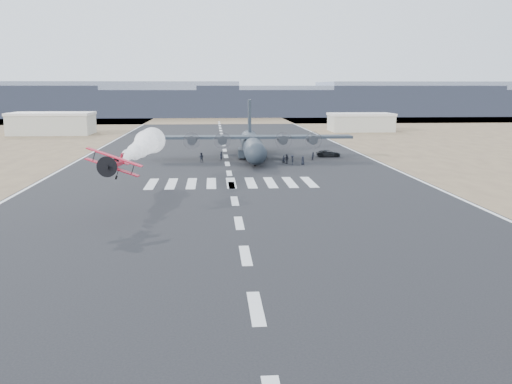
{
  "coord_description": "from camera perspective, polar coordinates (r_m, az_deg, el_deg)",
  "views": [
    {
      "loc": [
        -2.69,
        -35.49,
        14.38
      ],
      "look_at": [
        1.56,
        20.56,
        4.0
      ],
      "focal_mm": 40.0,
      "sensor_mm": 36.0,
      "label": 1
    }
  ],
  "objects": [
    {
      "name": "transport_aircraft",
      "position": [
        116.88,
        -0.41,
        4.87
      ],
      "size": [
        40.09,
        33.04,
        11.6
      ],
      "rotation": [
        0.0,
        0.0,
        -0.02
      ],
      "color": "#1E242D",
      "rests_on": "ground"
    },
    {
      "name": "crew_a",
      "position": [
        113.49,
        -3.51,
        3.61
      ],
      "size": [
        0.82,
        0.83,
        1.76
      ],
      "primitive_type": "imported",
      "rotation": [
        0.0,
        0.0,
        4.01
      ],
      "color": "black",
      "rests_on": "ground"
    },
    {
      "name": "scrub_far",
      "position": [
        265.89,
        -3.79,
        7.34
      ],
      "size": [
        500.0,
        80.0,
        0.0
      ],
      "primitive_type": "cube",
      "color": "brown",
      "rests_on": "ground"
    },
    {
      "name": "crew_c",
      "position": [
        107.44,
        3.64,
        3.23
      ],
      "size": [
        0.68,
        1.22,
        1.79
      ],
      "primitive_type": "imported",
      "rotation": [
        0.0,
        0.0,
        4.59
      ],
      "color": "black",
      "rests_on": "ground"
    },
    {
      "name": "crew_d",
      "position": [
        108.51,
        3.1,
        3.32
      ],
      "size": [
        1.14,
        1.17,
        1.84
      ],
      "primitive_type": "imported",
      "rotation": [
        0.0,
        0.0,
        3.96
      ],
      "color": "black",
      "rests_on": "ground"
    },
    {
      "name": "crew_e",
      "position": [
        107.45,
        4.7,
        3.16
      ],
      "size": [
        0.91,
        0.82,
        1.59
      ],
      "primitive_type": "imported",
      "rotation": [
        0.0,
        0.0,
        3.7
      ],
      "color": "black",
      "rests_on": "ground"
    },
    {
      "name": "runway_markings",
      "position": [
        96.6,
        -2.7,
        1.89
      ],
      "size": [
        60.0,
        260.0,
        0.01
      ],
      "primitive_type": null,
      "color": "silver",
      "rests_on": "ground"
    },
    {
      "name": "smoke_trail",
      "position": [
        84.41,
        -10.95,
        4.74
      ],
      "size": [
        3.96,
        24.25,
        3.96
      ],
      "rotation": [
        0.0,
        0.0,
        -0.06
      ],
      "color": "white"
    },
    {
      "name": "ridge_seg_c",
      "position": [
        302.04,
        -16.45,
        8.92
      ],
      "size": [
        150.0,
        50.0,
        17.0
      ],
      "primitive_type": "cube",
      "color": "slate",
      "rests_on": "ground"
    },
    {
      "name": "hangar_left",
      "position": [
        187.42,
        -19.72,
        6.5
      ],
      "size": [
        24.5,
        14.5,
        6.7
      ],
      "color": "#A5A292",
      "rests_on": "ground"
    },
    {
      "name": "hangar_right",
      "position": [
        192.11,
        10.43,
        6.9
      ],
      "size": [
        20.5,
        12.5,
        5.9
      ],
      "color": "#A5A292",
      "rests_on": "ground"
    },
    {
      "name": "ridge_seg_d",
      "position": [
        295.6,
        -3.86,
        8.91
      ],
      "size": [
        150.0,
        50.0,
        13.0
      ],
      "primitive_type": "cube",
      "color": "slate",
      "rests_on": "ground"
    },
    {
      "name": "crew_f",
      "position": [
        113.66,
        -0.74,
        3.67
      ],
      "size": [
        1.45,
        1.78,
        1.89
      ],
      "primitive_type": "imported",
      "rotation": [
        0.0,
        0.0,
        4.12
      ],
      "color": "black",
      "rests_on": "ground"
    },
    {
      "name": "crew_h",
      "position": [
        114.45,
        5.74,
        3.59
      ],
      "size": [
        0.87,
        0.89,
        1.59
      ],
      "primitive_type": "imported",
      "rotation": [
        0.0,
        0.0,
        0.83
      ],
      "color": "black",
      "rests_on": "ground"
    },
    {
      "name": "ground",
      "position": [
        38.38,
        -0.0,
        -11.54
      ],
      "size": [
        500.0,
        500.0,
        0.0
      ],
      "primitive_type": "plane",
      "color": "black",
      "rests_on": "ground"
    },
    {
      "name": "aerobatic_biplane",
      "position": [
        64.59,
        -14.04,
        2.77
      ],
      "size": [
        6.05,
        5.67,
        3.36
      ],
      "rotation": [
        0.0,
        0.32,
        -0.06
      ],
      "color": "red"
    },
    {
      "name": "support_vehicle",
      "position": [
        120.48,
        7.26,
        3.86
      ],
      "size": [
        5.1,
        2.44,
        1.4
      ],
      "primitive_type": "imported",
      "rotation": [
        0.0,
        0.0,
        1.55
      ],
      "color": "black",
      "rests_on": "ground"
    },
    {
      "name": "crew_g",
      "position": [
        107.83,
        2.79,
        3.24
      ],
      "size": [
        0.71,
        0.63,
        1.68
      ],
      "primitive_type": "imported",
      "rotation": [
        0.0,
        0.0,
        6.06
      ],
      "color": "black",
      "rests_on": "ground"
    },
    {
      "name": "ridge_seg_e",
      "position": [
        303.22,
        8.67,
        9.04
      ],
      "size": [
        150.0,
        50.0,
        15.0
      ],
      "primitive_type": "cube",
      "color": "slate",
      "rests_on": "ground"
    },
    {
      "name": "crew_b",
      "position": [
        111.23,
        -5.5,
        3.47
      ],
      "size": [
        0.91,
        0.57,
        1.86
      ],
      "primitive_type": "imported",
      "rotation": [
        0.0,
        0.0,
        3.16
      ],
      "color": "black",
      "rests_on": "ground"
    },
    {
      "name": "ridge_seg_f",
      "position": [
        323.97,
        20.08,
        8.79
      ],
      "size": [
        150.0,
        50.0,
        17.0
      ],
      "primitive_type": "cube",
      "color": "slate",
      "rests_on": "ground"
    }
  ]
}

